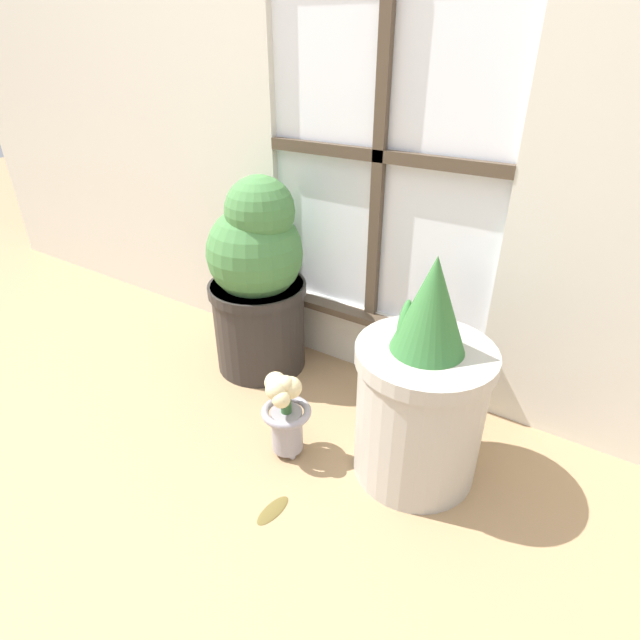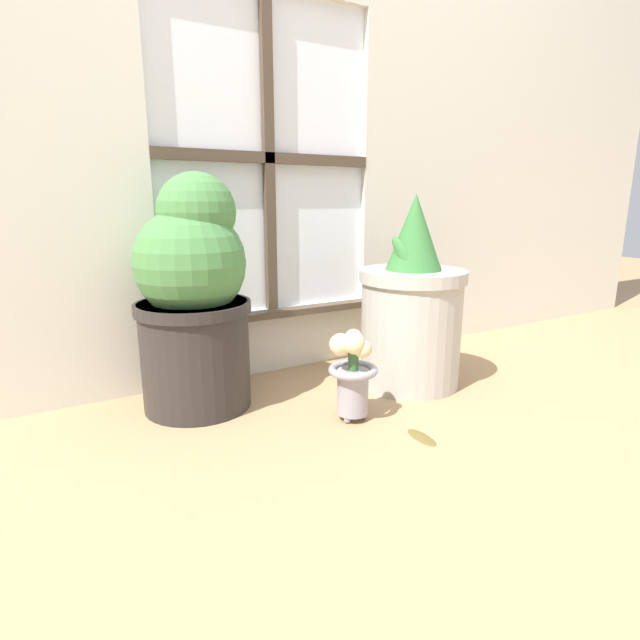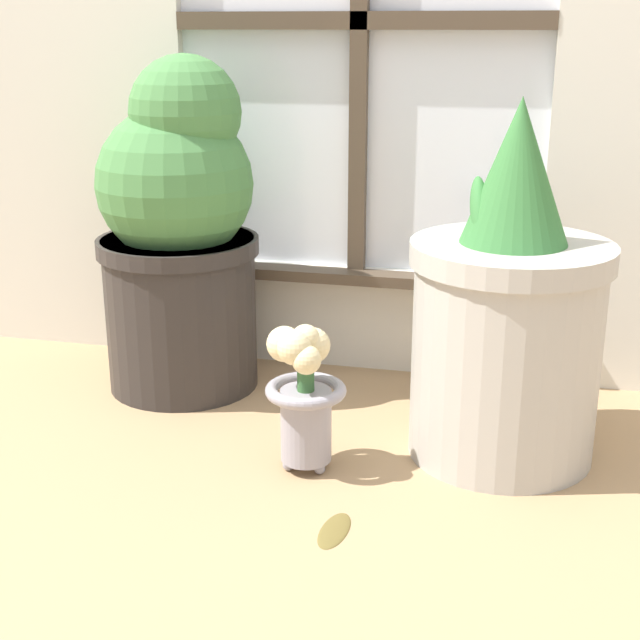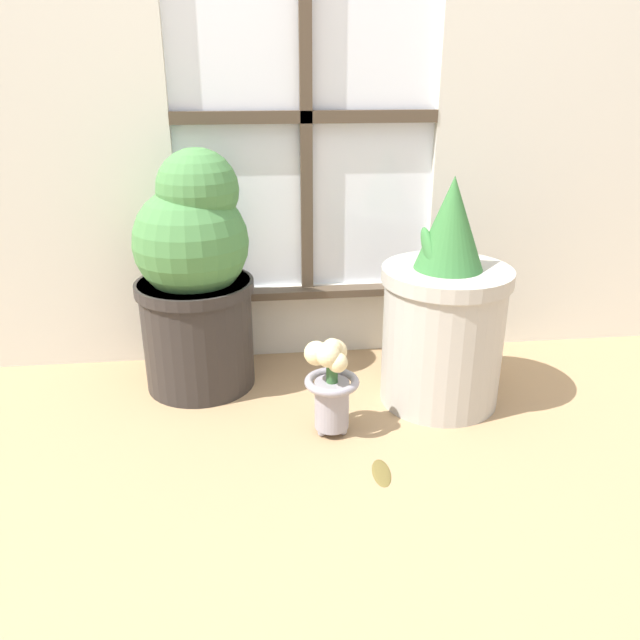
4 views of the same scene
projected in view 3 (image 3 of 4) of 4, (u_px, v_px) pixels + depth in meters
ground_plane at (277, 508)px, 1.45m from camera, size 10.00×10.00×0.00m
potted_plant_left at (179, 231)px, 1.84m from camera, size 0.34×0.34×0.69m
potted_plant_right at (508, 317)px, 1.56m from camera, size 0.35×0.35×0.64m
flower_vase at (304, 387)px, 1.53m from camera, size 0.14×0.14×0.27m
fallen_leaf at (334, 529)px, 1.38m from camera, size 0.05×0.11×0.01m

